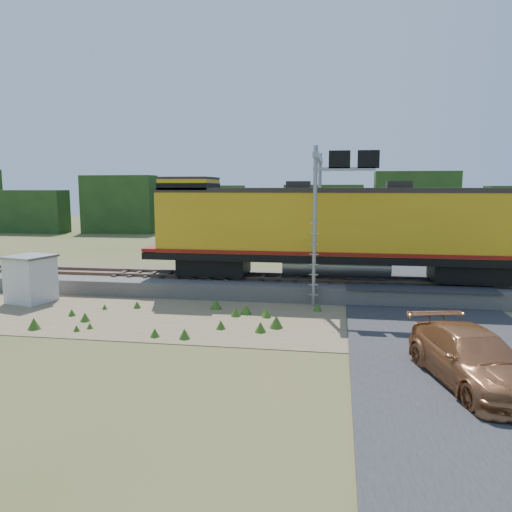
% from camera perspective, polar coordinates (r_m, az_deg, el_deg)
% --- Properties ---
extents(ground, '(140.00, 140.00, 0.00)m').
position_cam_1_polar(ground, '(21.19, 0.78, -7.60)').
color(ground, '#475123').
rests_on(ground, ground).
extents(ballast, '(70.00, 5.00, 0.80)m').
position_cam_1_polar(ballast, '(26.89, 2.69, -3.39)').
color(ballast, slate).
rests_on(ballast, ground).
extents(rails, '(70.00, 1.54, 0.16)m').
position_cam_1_polar(rails, '(26.80, 2.70, -2.39)').
color(rails, brown).
rests_on(rails, ballast).
extents(dirt_shoulder, '(26.00, 8.00, 0.03)m').
position_cam_1_polar(dirt_shoulder, '(22.03, -4.21, -6.97)').
color(dirt_shoulder, '#8C7754').
rests_on(dirt_shoulder, ground).
extents(road, '(7.00, 66.00, 0.86)m').
position_cam_1_polar(road, '(22.02, 19.56, -7.23)').
color(road, '#38383A').
rests_on(road, ground).
extents(tree_line_north, '(130.00, 3.00, 6.50)m').
position_cam_1_polar(tree_line_north, '(58.33, 6.39, 5.30)').
color(tree_line_north, '#1E3B15').
rests_on(tree_line_north, ground).
extents(weed_clumps, '(15.00, 6.20, 0.56)m').
position_cam_1_polar(weed_clumps, '(22.06, -8.28, -7.06)').
color(weed_clumps, '#38601B').
rests_on(weed_clumps, ground).
extents(locomotive, '(20.26, 3.09, 5.23)m').
position_cam_1_polar(locomotive, '(26.28, 8.59, 3.18)').
color(locomotive, black).
rests_on(locomotive, rails).
extents(shed, '(2.39, 2.39, 2.33)m').
position_cam_1_polar(shed, '(26.95, -24.35, -2.38)').
color(shed, silver).
rests_on(shed, ground).
extents(signal_gantry, '(2.99, 6.20, 7.55)m').
position_cam_1_polar(signal_gantry, '(25.52, 7.90, 7.75)').
color(signal_gantry, gray).
rests_on(signal_gantry, ground).
extents(car, '(3.45, 5.77, 1.57)m').
position_cam_1_polar(car, '(15.87, 23.53, -10.67)').
color(car, '#AB6A3F').
rests_on(car, ground).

